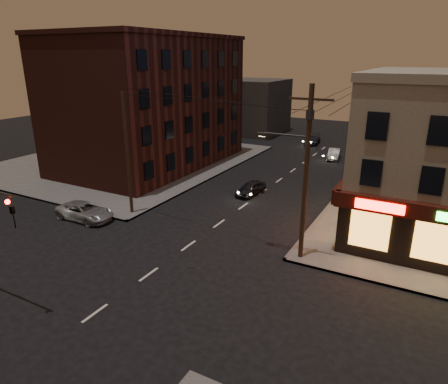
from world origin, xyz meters
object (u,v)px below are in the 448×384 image
Objects in this scene: sedan_mid at (334,154)px; suv_cross at (85,211)px; fire_hydrant at (341,219)px; sedan_far at (313,140)px; sedan_near at (251,188)px.

suv_cross is at bearing -121.34° from sedan_mid.
suv_cross is 29.31m from sedan_mid.
sedan_far is at bearing 110.77° from fire_hydrant.
sedan_near is 23.03m from sedan_far.
sedan_far reaches higher than sedan_near.
suv_cross is 6.68× the size of fire_hydrant.
fire_hydrant is (5.22, -18.96, -0.09)m from sedan_mid.
suv_cross is 1.11× the size of sedan_far.
sedan_far is 27.69m from fire_hydrant.
sedan_mid reaches higher than sedan_far.
fire_hydrant is at bearing -75.93° from sedan_far.
sedan_mid reaches higher than fire_hydrant.
sedan_far is at bearing -11.70° from suv_cross.
suv_cross is 13.73m from sedan_near.
suv_cross is 1.22× the size of sedan_mid.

